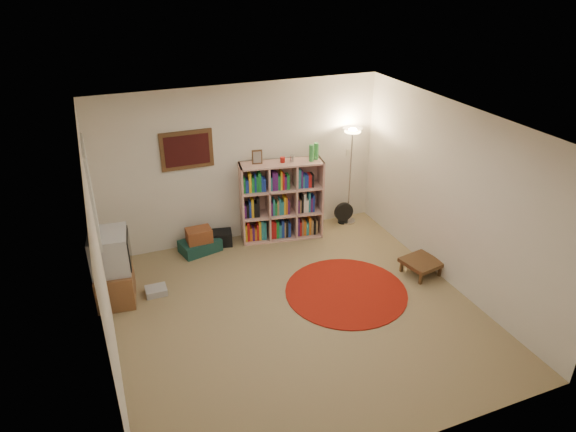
{
  "coord_description": "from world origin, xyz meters",
  "views": [
    {
      "loc": [
        -2.12,
        -4.96,
        4.12
      ],
      "look_at": [
        0.1,
        0.6,
        1.1
      ],
      "focal_mm": 32.0,
      "sensor_mm": 36.0,
      "label": 1
    }
  ],
  "objects_px": {
    "floor_lamp": "(352,145)",
    "suitcase": "(200,246)",
    "floor_fan": "(344,213)",
    "side_table": "(421,263)",
    "bookshelf": "(280,202)",
    "tv_stand": "(113,268)"
  },
  "relations": [
    {
      "from": "bookshelf",
      "to": "side_table",
      "type": "height_order",
      "value": "bookshelf"
    },
    {
      "from": "floor_fan",
      "to": "suitcase",
      "type": "xyz_separation_m",
      "value": [
        -2.52,
        -0.02,
        -0.09
      ]
    },
    {
      "from": "floor_fan",
      "to": "tv_stand",
      "type": "bearing_deg",
      "value": -164.89
    },
    {
      "from": "floor_fan",
      "to": "side_table",
      "type": "xyz_separation_m",
      "value": [
        0.31,
        -1.85,
        -0.01
      ]
    },
    {
      "from": "suitcase",
      "to": "floor_fan",
      "type": "bearing_deg",
      "value": -12.8
    },
    {
      "from": "suitcase",
      "to": "side_table",
      "type": "bearing_deg",
      "value": -46.17
    },
    {
      "from": "bookshelf",
      "to": "floor_fan",
      "type": "xyz_separation_m",
      "value": [
        1.19,
        0.05,
        -0.44
      ]
    },
    {
      "from": "floor_fan",
      "to": "floor_lamp",
      "type": "bearing_deg",
      "value": 11.8
    },
    {
      "from": "bookshelf",
      "to": "tv_stand",
      "type": "xyz_separation_m",
      "value": [
        -2.66,
        -0.79,
        -0.15
      ]
    },
    {
      "from": "floor_lamp",
      "to": "tv_stand",
      "type": "height_order",
      "value": "floor_lamp"
    },
    {
      "from": "bookshelf",
      "to": "suitcase",
      "type": "relative_size",
      "value": 2.33
    },
    {
      "from": "floor_lamp",
      "to": "side_table",
      "type": "height_order",
      "value": "floor_lamp"
    },
    {
      "from": "floor_fan",
      "to": "tv_stand",
      "type": "distance_m",
      "value": 3.95
    },
    {
      "from": "floor_lamp",
      "to": "side_table",
      "type": "xyz_separation_m",
      "value": [
        0.21,
        -1.86,
        -1.22
      ]
    },
    {
      "from": "floor_fan",
      "to": "bookshelf",
      "type": "bearing_deg",
      "value": -174.58
    },
    {
      "from": "floor_lamp",
      "to": "tv_stand",
      "type": "distance_m",
      "value": 4.13
    },
    {
      "from": "bookshelf",
      "to": "side_table",
      "type": "xyz_separation_m",
      "value": [
        1.49,
        -1.8,
        -0.45
      ]
    },
    {
      "from": "floor_lamp",
      "to": "suitcase",
      "type": "xyz_separation_m",
      "value": [
        -2.62,
        -0.04,
        -1.3
      ]
    },
    {
      "from": "bookshelf",
      "to": "tv_stand",
      "type": "relative_size",
      "value": 1.57
    },
    {
      "from": "side_table",
      "to": "floor_fan",
      "type": "bearing_deg",
      "value": 99.4
    },
    {
      "from": "floor_lamp",
      "to": "suitcase",
      "type": "distance_m",
      "value": 2.93
    },
    {
      "from": "bookshelf",
      "to": "floor_fan",
      "type": "relative_size",
      "value": 4.13
    }
  ]
}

